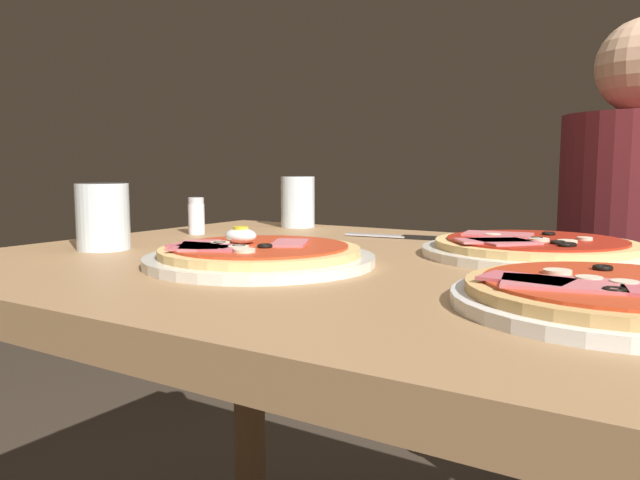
# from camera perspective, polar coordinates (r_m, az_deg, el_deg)

# --- Properties ---
(dining_table) EXTENTS (1.16, 0.79, 0.75)m
(dining_table) POSITION_cam_1_polar(r_m,az_deg,el_deg) (0.82, 7.10, -10.60)
(dining_table) COLOR #9E754C
(dining_table) RESTS_ON ground
(pizza_foreground) EXTENTS (0.29, 0.29, 0.05)m
(pizza_foreground) POSITION_cam_1_polar(r_m,az_deg,el_deg) (0.79, -5.65, -1.38)
(pizza_foreground) COLOR silver
(pizza_foreground) RESTS_ON dining_table
(pizza_across_left) EXTENTS (0.31, 0.31, 0.03)m
(pizza_across_left) POSITION_cam_1_polar(r_m,az_deg,el_deg) (0.90, 19.10, -0.71)
(pizza_across_left) COLOR silver
(pizza_across_left) RESTS_ON dining_table
(pizza_across_right) EXTENTS (0.28, 0.28, 0.03)m
(pizza_across_right) POSITION_cam_1_polar(r_m,az_deg,el_deg) (0.60, 25.42, -4.67)
(pizza_across_right) COLOR white
(pizza_across_right) RESTS_ON dining_table
(water_glass_near) EXTENTS (0.07, 0.07, 0.10)m
(water_glass_near) POSITION_cam_1_polar(r_m,az_deg,el_deg) (1.27, -2.06, 3.23)
(water_glass_near) COLOR silver
(water_glass_near) RESTS_ON dining_table
(water_glass_far) EXTENTS (0.08, 0.08, 0.10)m
(water_glass_far) POSITION_cam_1_polar(r_m,az_deg,el_deg) (0.98, -19.31, 1.64)
(water_glass_far) COLOR silver
(water_glass_far) RESTS_ON dining_table
(knife) EXTENTS (0.20, 0.04, 0.01)m
(knife) POSITION_cam_1_polar(r_m,az_deg,el_deg) (1.07, 7.98, 0.29)
(knife) COLOR silver
(knife) RESTS_ON dining_table
(salt_shaker) EXTENTS (0.03, 0.03, 0.07)m
(salt_shaker) POSITION_cam_1_polar(r_m,az_deg,el_deg) (1.15, -11.30, 2.17)
(salt_shaker) COLOR white
(salt_shaker) RESTS_ON dining_table
(diner_person) EXTENTS (0.32, 0.32, 1.18)m
(diner_person) POSITION_cam_1_polar(r_m,az_deg,el_deg) (1.54, 26.63, -5.53)
(diner_person) COLOR black
(diner_person) RESTS_ON ground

